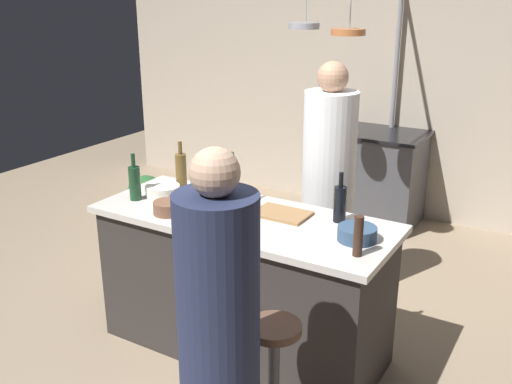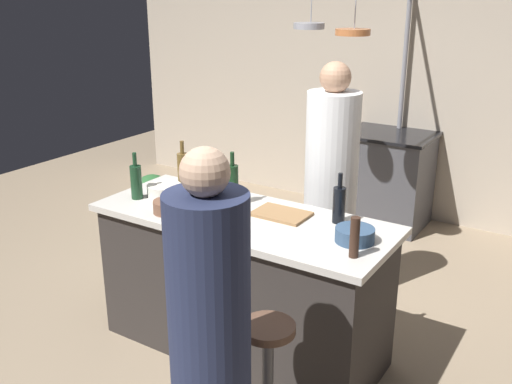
{
  "view_description": "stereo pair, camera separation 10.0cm",
  "coord_description": "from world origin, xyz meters",
  "px_view_note": "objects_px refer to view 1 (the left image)",
  "views": [
    {
      "loc": [
        1.68,
        -2.67,
        2.16
      ],
      "look_at": [
        0.0,
        0.15,
        1.0
      ],
      "focal_mm": 40.76,
      "sensor_mm": 36.0,
      "label": 1
    },
    {
      "loc": [
        1.77,
        -2.62,
        2.16
      ],
      "look_at": [
        0.0,
        0.15,
        1.0
      ],
      "focal_mm": 40.76,
      "sensor_mm": 36.0,
      "label": 2
    }
  ],
  "objects_px": {
    "wine_bottle_red": "(232,184)",
    "mixing_bowl_wooden": "(168,208)",
    "wine_bottle_amber": "(181,171)",
    "mixing_bowl_blue": "(357,234)",
    "mixing_bowl_ceramic": "(163,191)",
    "wine_glass_by_chef": "(219,184)",
    "wine_glass_near_left_guest": "(192,191)",
    "bar_stool_right": "(274,379)",
    "wine_bottle_green": "(135,182)",
    "stove_range": "(379,178)",
    "chef": "(328,195)",
    "potted_plant": "(146,199)",
    "wine_bottle_dark": "(340,203)",
    "guest_right": "(219,349)",
    "pepper_mill": "(358,236)",
    "wine_glass_near_right_guest": "(217,204)",
    "cutting_board": "(282,214)"
  },
  "relations": [
    {
      "from": "mixing_bowl_ceramic",
      "to": "wine_glass_by_chef",
      "type": "bearing_deg",
      "value": 21.0
    },
    {
      "from": "wine_bottle_red",
      "to": "wine_glass_near_right_guest",
      "type": "relative_size",
      "value": 2.28
    },
    {
      "from": "bar_stool_right",
      "to": "cutting_board",
      "type": "distance_m",
      "value": 0.98
    },
    {
      "from": "wine_bottle_dark",
      "to": "mixing_bowl_ceramic",
      "type": "xyz_separation_m",
      "value": [
        -1.13,
        -0.19,
        -0.07
      ]
    },
    {
      "from": "wine_bottle_green",
      "to": "mixing_bowl_ceramic",
      "type": "distance_m",
      "value": 0.19
    },
    {
      "from": "wine_bottle_red",
      "to": "mixing_bowl_blue",
      "type": "xyz_separation_m",
      "value": [
        0.86,
        -0.11,
        -0.09
      ]
    },
    {
      "from": "wine_bottle_amber",
      "to": "wine_glass_by_chef",
      "type": "xyz_separation_m",
      "value": [
        0.33,
        -0.04,
        -0.02
      ]
    },
    {
      "from": "stove_range",
      "to": "cutting_board",
      "type": "distance_m",
      "value": 2.38
    },
    {
      "from": "stove_range",
      "to": "wine_bottle_red",
      "type": "distance_m",
      "value": 2.41
    },
    {
      "from": "wine_glass_near_right_guest",
      "to": "mixing_bowl_ceramic",
      "type": "bearing_deg",
      "value": 162.51
    },
    {
      "from": "chef",
      "to": "mixing_bowl_ceramic",
      "type": "bearing_deg",
      "value": -133.53
    },
    {
      "from": "mixing_bowl_ceramic",
      "to": "cutting_board",
      "type": "bearing_deg",
      "value": 7.18
    },
    {
      "from": "wine_bottle_dark",
      "to": "wine_bottle_red",
      "type": "height_order",
      "value": "wine_bottle_red"
    },
    {
      "from": "cutting_board",
      "to": "wine_bottle_green",
      "type": "height_order",
      "value": "wine_bottle_green"
    },
    {
      "from": "potted_plant",
      "to": "mixing_bowl_blue",
      "type": "height_order",
      "value": "mixing_bowl_blue"
    },
    {
      "from": "pepper_mill",
      "to": "wine_bottle_amber",
      "type": "xyz_separation_m",
      "value": [
        -1.37,
        0.36,
        0.02
      ]
    },
    {
      "from": "guest_right",
      "to": "pepper_mill",
      "type": "relative_size",
      "value": 7.67
    },
    {
      "from": "wine_bottle_amber",
      "to": "mixing_bowl_blue",
      "type": "xyz_separation_m",
      "value": [
        1.3,
        -0.18,
        -0.09
      ]
    },
    {
      "from": "chef",
      "to": "mixing_bowl_ceramic",
      "type": "distance_m",
      "value": 1.14
    },
    {
      "from": "wine_bottle_dark",
      "to": "mixing_bowl_blue",
      "type": "xyz_separation_m",
      "value": [
        0.19,
        -0.2,
        -0.07
      ]
    },
    {
      "from": "wine_glass_near_left_guest",
      "to": "mixing_bowl_ceramic",
      "type": "bearing_deg",
      "value": 167.89
    },
    {
      "from": "wine_bottle_green",
      "to": "wine_glass_near_left_guest",
      "type": "xyz_separation_m",
      "value": [
        0.38,
        0.08,
        -0.01
      ]
    },
    {
      "from": "pepper_mill",
      "to": "potted_plant",
      "type": "bearing_deg",
      "value": 152.53
    },
    {
      "from": "bar_stool_right",
      "to": "mixing_bowl_blue",
      "type": "relative_size",
      "value": 3.27
    },
    {
      "from": "wine_glass_near_left_guest",
      "to": "mixing_bowl_blue",
      "type": "relative_size",
      "value": 0.7
    },
    {
      "from": "wine_bottle_dark",
      "to": "chef",
      "type": "bearing_deg",
      "value": 118.85
    },
    {
      "from": "potted_plant",
      "to": "mixing_bowl_wooden",
      "type": "xyz_separation_m",
      "value": [
        1.41,
        -1.37,
        0.64
      ]
    },
    {
      "from": "wine_bottle_amber",
      "to": "mixing_bowl_ceramic",
      "type": "xyz_separation_m",
      "value": [
        -0.02,
        -0.17,
        -0.09
      ]
    },
    {
      "from": "pepper_mill",
      "to": "wine_glass_near_right_guest",
      "type": "distance_m",
      "value": 0.85
    },
    {
      "from": "mixing_bowl_blue",
      "to": "mixing_bowl_ceramic",
      "type": "bearing_deg",
      "value": 179.48
    },
    {
      "from": "wine_glass_near_right_guest",
      "to": "mixing_bowl_blue",
      "type": "bearing_deg",
      "value": 11.29
    },
    {
      "from": "stove_range",
      "to": "wine_glass_near_right_guest",
      "type": "relative_size",
      "value": 6.1
    },
    {
      "from": "wine_bottle_green",
      "to": "bar_stool_right",
      "type": "bearing_deg",
      "value": -21.54
    },
    {
      "from": "wine_glass_near_left_guest",
      "to": "stove_range",
      "type": "bearing_deg",
      "value": 82.25
    },
    {
      "from": "potted_plant",
      "to": "mixing_bowl_wooden",
      "type": "bearing_deg",
      "value": -44.23
    },
    {
      "from": "bar_stool_right",
      "to": "wine_glass_near_left_guest",
      "type": "xyz_separation_m",
      "value": [
        -0.9,
        0.58,
        0.63
      ]
    },
    {
      "from": "wine_bottle_red",
      "to": "mixing_bowl_wooden",
      "type": "height_order",
      "value": "wine_bottle_red"
    },
    {
      "from": "stove_range",
      "to": "wine_glass_by_chef",
      "type": "distance_m",
      "value": 2.38
    },
    {
      "from": "wine_bottle_dark",
      "to": "wine_bottle_amber",
      "type": "height_order",
      "value": "wine_bottle_amber"
    },
    {
      "from": "bar_stool_right",
      "to": "wine_bottle_green",
      "type": "distance_m",
      "value": 1.52
    },
    {
      "from": "guest_right",
      "to": "wine_bottle_red",
      "type": "bearing_deg",
      "value": 120.37
    },
    {
      "from": "cutting_board",
      "to": "potted_plant",
      "type": "bearing_deg",
      "value": 152.19
    },
    {
      "from": "guest_right",
      "to": "potted_plant",
      "type": "bearing_deg",
      "value": 136.78
    },
    {
      "from": "wine_bottle_dark",
      "to": "wine_glass_by_chef",
      "type": "bearing_deg",
      "value": -176.17
    },
    {
      "from": "pepper_mill",
      "to": "wine_bottle_dark",
      "type": "distance_m",
      "value": 0.45
    },
    {
      "from": "wine_glass_near_right_guest",
      "to": "wine_glass_by_chef",
      "type": "height_order",
      "value": "same"
    },
    {
      "from": "wine_bottle_amber",
      "to": "potted_plant",
      "type": "bearing_deg",
      "value": 140.84
    },
    {
      "from": "stove_range",
      "to": "wine_glass_near_left_guest",
      "type": "distance_m",
      "value": 2.57
    },
    {
      "from": "wine_glass_near_right_guest",
      "to": "wine_glass_by_chef",
      "type": "distance_m",
      "value": 0.36
    },
    {
      "from": "bar_stool_right",
      "to": "wine_glass_near_right_guest",
      "type": "distance_m",
      "value": 1.01
    }
  ]
}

